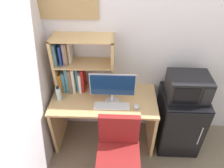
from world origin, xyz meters
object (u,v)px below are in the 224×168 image
Objects in this scene: mini_fridge at (179,120)px; desk_chair at (118,159)px; computer_mouse at (137,107)px; water_bottle at (59,94)px; keyboard at (112,106)px; monitor at (112,87)px; hutch_bookshelf at (76,67)px; microwave at (188,86)px.

mini_fridge is 0.91× the size of desk_chair.
desk_chair is at bearing -142.52° from mini_fridge.
water_bottle is (-0.92, 0.11, 0.07)m from computer_mouse.
computer_mouse is 0.10× the size of mini_fridge.
keyboard is 0.29m from computer_mouse.
monitor is 0.66m from water_bottle.
monitor is 0.57× the size of desk_chair.
hutch_bookshelf is at bearing 155.60° from computer_mouse.
keyboard is at bearing 101.23° from desk_chair.
monitor is at bearing 99.06° from desk_chair.
computer_mouse is (0.29, -0.00, 0.01)m from keyboard.
computer_mouse is at bearing -6.80° from water_bottle.
desk_chair is at bearing -142.38° from microwave.
water_bottle is 0.23× the size of mini_fridge.
monitor is at bearing 87.60° from keyboard.
desk_chair is (-0.78, -0.60, -0.01)m from mini_fridge.
mini_fridge is (1.31, -0.18, -0.68)m from hutch_bookshelf.
monitor is 0.36m from computer_mouse.
keyboard is (-0.00, -0.09, -0.22)m from monitor.
keyboard is 5.00× the size of computer_mouse.
microwave is 0.51× the size of desk_chair.
monitor reaches higher than water_bottle.
computer_mouse is 0.93m from water_bottle.
desk_chair reaches higher than mini_fridge.
keyboard is at bearing -36.38° from hutch_bookshelf.
keyboard is 0.45× the size of desk_chair.
desk_chair is at bearing -80.94° from monitor.
monitor reaches higher than computer_mouse.
keyboard is at bearing -9.50° from water_bottle.
desk_chair is at bearing -37.27° from water_bottle.
keyboard is at bearing -92.40° from monitor.
monitor reaches higher than keyboard.
monitor is at bearing 162.28° from computer_mouse.
microwave is at bearing -7.54° from hutch_bookshelf.
microwave reaches higher than computer_mouse.
hutch_bookshelf is 8.75× the size of computer_mouse.
computer_mouse is at bearing -165.18° from mini_fridge.
monitor is 0.80m from desk_chair.
mini_fridge is (1.51, 0.04, -0.43)m from water_bottle.
computer_mouse is at bearing -164.90° from microwave.
mini_fridge is (0.58, 0.15, -0.37)m from computer_mouse.
monitor is 1.12× the size of microwave.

